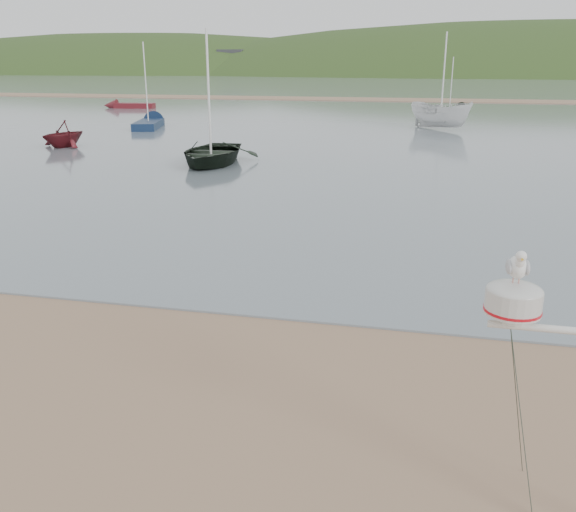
% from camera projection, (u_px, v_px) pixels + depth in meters
% --- Properties ---
extents(ground, '(560.00, 560.00, 0.00)m').
position_uv_depth(ground, '(129.00, 439.00, 7.65)').
color(ground, '#86654D').
rests_on(ground, ground).
extents(water, '(560.00, 256.00, 0.04)m').
position_uv_depth(water, '(417.00, 83.00, 130.13)').
color(water, slate).
rests_on(water, ground).
extents(sandbar, '(560.00, 7.00, 0.07)m').
position_uv_depth(sandbar, '(402.00, 100.00, 72.58)').
color(sandbar, '#86654D').
rests_on(sandbar, water).
extents(hill_ridge, '(620.00, 180.00, 80.00)m').
position_uv_depth(hill_ridge, '(471.00, 128.00, 227.80)').
color(hill_ridge, '#253C18').
rests_on(hill_ridge, ground).
extents(far_cottages, '(294.40, 6.30, 8.00)m').
position_uv_depth(far_cottages, '(433.00, 62.00, 187.66)').
color(far_cottages, beige).
rests_on(far_cottages, ground).
extents(boat_dark, '(3.64, 1.18, 5.04)m').
position_uv_depth(boat_dark, '(209.00, 107.00, 26.86)').
color(boat_dark, black).
rests_on(boat_dark, water).
extents(boat_red, '(2.66, 2.04, 2.73)m').
position_uv_depth(boat_red, '(62.00, 122.00, 32.76)').
color(boat_red, '#59141A').
rests_on(boat_red, water).
extents(boat_white, '(2.69, 2.68, 5.01)m').
position_uv_depth(boat_white, '(443.00, 92.00, 41.03)').
color(boat_white, silver).
rests_on(boat_white, water).
extents(sailboat_dark_mid, '(4.09, 4.86, 5.18)m').
position_uv_depth(sailboat_dark_mid, '(457.00, 109.00, 55.66)').
color(sailboat_dark_mid, black).
rests_on(sailboat_dark_mid, ground).
extents(sailboat_blue_near, '(3.11, 6.39, 6.20)m').
position_uv_depth(sailboat_blue_near, '(152.00, 122.00, 43.86)').
color(sailboat_blue_near, '#12223F').
rests_on(sailboat_blue_near, ground).
extents(dinghy_red_far, '(5.24, 1.86, 1.25)m').
position_uv_depth(dinghy_red_far, '(123.00, 106.00, 60.27)').
color(dinghy_red_far, '#59141A').
rests_on(dinghy_red_far, ground).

